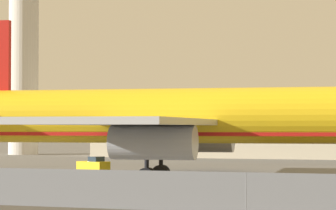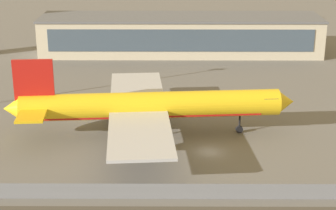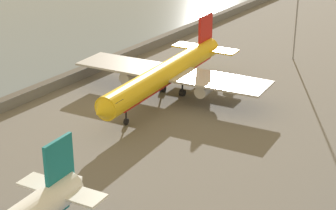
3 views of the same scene
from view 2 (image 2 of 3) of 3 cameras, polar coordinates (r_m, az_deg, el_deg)
ground_plane at (r=93.73m, az=4.23°, el=-4.77°), size 500.00×500.00×0.00m
perimeter_fence at (r=78.88m, az=5.01°, el=-8.74°), size 280.00×0.10×2.34m
cargo_jet_yellow at (r=98.15m, az=-2.18°, el=-0.13°), size 51.03×44.11×14.42m
baggage_tug at (r=109.45m, az=-8.25°, el=-0.85°), size 3.55×2.60×1.80m
terminal_building at (r=156.49m, az=1.26°, el=7.16°), size 76.85×17.11×10.32m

